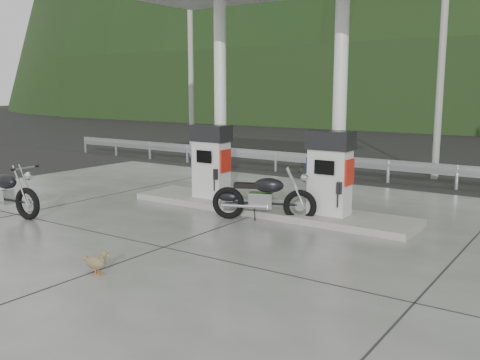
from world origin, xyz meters
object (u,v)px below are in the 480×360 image
Objects in this scene: gas_pump_left at (211,161)px; motorcycle_right at (264,197)px; duck at (96,263)px; gas_pump_right at (330,173)px; motorcycle_left at (3,193)px.

motorcycle_right is (2.01, -0.76, -0.54)m from gas_pump_left.
gas_pump_right is at bearing 67.49° from duck.
gas_pump_right is 3.86× the size of duck.
duck is at bearing -116.91° from motorcycle_right.
duck is at bearing -21.72° from motorcycle_left.
motorcycle_left is (-3.05, -3.69, -0.54)m from gas_pump_left.
duck is (1.68, -5.12, -0.88)m from gas_pump_left.
gas_pump_left is 2.22m from motorcycle_right.
gas_pump_left is 3.20m from gas_pump_right.
gas_pump_right is (3.20, 0.00, 0.00)m from gas_pump_left.
gas_pump_left is at bearing 45.51° from motorcycle_left.
gas_pump_right is 0.84× the size of motorcycle_right.
motorcycle_left is (-6.25, -3.69, -0.54)m from gas_pump_right.
motorcycle_right is 4.38m from duck.
gas_pump_left is 0.84× the size of motorcycle_right.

